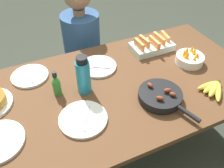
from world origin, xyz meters
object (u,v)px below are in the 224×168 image
object	(u,v)px
water_bottle	(83,76)
hot_sauce_bottle	(56,85)
melon_tray	(152,45)
empty_plate_far_left	(83,119)
empty_plate_near_front	(99,66)
fruit_bowl_mango	(190,58)
banana_bunch	(213,88)
person_figure	(84,59)
empty_plate_mid_edge	(30,76)
skillet	(161,96)

from	to	relation	value
water_bottle	hot_sauce_bottle	size ratio (longest dim) A/B	1.49
melon_tray	empty_plate_far_left	xyz separation A→B (m)	(-0.68, -0.43, -0.03)
empty_plate_near_front	fruit_bowl_mango	distance (m)	0.62
banana_bunch	hot_sauce_bottle	bearing A→B (deg)	157.31
person_figure	water_bottle	bearing A→B (deg)	-106.89
fruit_bowl_mango	person_figure	distance (m)	0.93
empty_plate_far_left	hot_sauce_bottle	bearing A→B (deg)	105.39
empty_plate_mid_edge	water_bottle	bearing A→B (deg)	-43.75
banana_bunch	fruit_bowl_mango	bearing A→B (deg)	80.89
empty_plate_mid_edge	person_figure	xyz separation A→B (m)	(0.48, 0.40, -0.27)
melon_tray	empty_plate_far_left	distance (m)	0.80
empty_plate_mid_edge	hot_sauce_bottle	size ratio (longest dim) A/B	1.42
melon_tray	skillet	xyz separation A→B (m)	(-0.23, -0.47, -0.01)
melon_tray	empty_plate_near_front	world-z (taller)	melon_tray
water_bottle	empty_plate_near_front	bearing A→B (deg)	47.69
fruit_bowl_mango	water_bottle	world-z (taller)	water_bottle
banana_bunch	water_bottle	size ratio (longest dim) A/B	0.71
banana_bunch	person_figure	distance (m)	1.13
water_bottle	fruit_bowl_mango	bearing A→B (deg)	-2.28
skillet	water_bottle	size ratio (longest dim) A/B	1.55
empty_plate_far_left	person_figure	bearing A→B (deg)	71.95
water_bottle	melon_tray	bearing A→B (deg)	20.01
empty_plate_near_front	water_bottle	bearing A→B (deg)	-132.31
banana_bunch	skillet	size ratio (longest dim) A/B	0.46
skillet	fruit_bowl_mango	xyz separation A→B (m)	(0.37, 0.22, 0.01)
melon_tray	empty_plate_mid_edge	world-z (taller)	melon_tray
melon_tray	empty_plate_near_front	distance (m)	0.44
person_figure	empty_plate_near_front	bearing A→B (deg)	-94.91
melon_tray	empty_plate_mid_edge	size ratio (longest dim) A/B	1.30
banana_bunch	empty_plate_near_front	world-z (taller)	banana_bunch
empty_plate_mid_edge	empty_plate_far_left	bearing A→B (deg)	-67.96
empty_plate_near_front	water_bottle	xyz separation A→B (m)	(-0.16, -0.18, 0.11)
banana_bunch	hot_sauce_bottle	size ratio (longest dim) A/B	1.06
melon_tray	empty_plate_far_left	world-z (taller)	melon_tray
hot_sauce_bottle	water_bottle	bearing A→B (deg)	-14.56
skillet	person_figure	world-z (taller)	person_figure
banana_bunch	fruit_bowl_mango	xyz separation A→B (m)	(0.05, 0.29, 0.02)
hot_sauce_bottle	empty_plate_far_left	bearing A→B (deg)	-74.61
person_figure	banana_bunch	bearing A→B (deg)	-63.32
skillet	empty_plate_near_front	world-z (taller)	skillet
water_bottle	hot_sauce_bottle	xyz separation A→B (m)	(-0.15, 0.04, -0.04)
skillet	fruit_bowl_mango	distance (m)	0.44
banana_bunch	hot_sauce_bottle	xyz separation A→B (m)	(-0.85, 0.35, 0.05)
empty_plate_near_front	fruit_bowl_mango	bearing A→B (deg)	-19.48
melon_tray	empty_plate_far_left	bearing A→B (deg)	-147.80
banana_bunch	empty_plate_far_left	xyz separation A→B (m)	(-0.78, 0.10, -0.01)
empty_plate_near_front	skillet	bearing A→B (deg)	-64.14
empty_plate_far_left	person_figure	distance (m)	0.96
empty_plate_near_front	water_bottle	distance (m)	0.26
banana_bunch	empty_plate_mid_edge	bearing A→B (deg)	149.22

